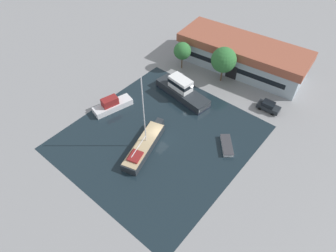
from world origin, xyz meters
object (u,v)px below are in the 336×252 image
at_px(quay_tree_near_building, 224,60).
at_px(quay_tree_by_water, 182,51).
at_px(parked_car, 268,106).
at_px(sailboat_moored, 144,145).
at_px(warehouse_building, 242,55).
at_px(cabin_boat, 112,105).
at_px(motor_cruiser, 182,90).
at_px(small_dinghy, 227,145).

xyz_separation_m(quay_tree_near_building, quay_tree_by_water, (-9.02, -1.67, -0.78)).
xyz_separation_m(quay_tree_by_water, parked_car, (20.71, -0.26, -3.37)).
relative_size(quay_tree_near_building, sailboat_moored, 0.53).
xyz_separation_m(quay_tree_near_building, parked_car, (11.69, -1.93, -4.16)).
xyz_separation_m(warehouse_building, cabin_boat, (-11.43, -27.11, -2.14)).
relative_size(quay_tree_by_water, parked_car, 1.43).
xyz_separation_m(motor_cruiser, small_dinghy, (13.98, -5.62, -1.03)).
bearing_deg(sailboat_moored, small_dinghy, 25.24).
distance_m(parked_car, motor_cruiser, 16.58).
xyz_separation_m(motor_cruiser, cabin_boat, (-7.55, -11.39, -0.44)).
distance_m(warehouse_building, small_dinghy, 23.77).
bearing_deg(cabin_boat, motor_cruiser, 71.34).
height_order(warehouse_building, small_dinghy, warehouse_building).
height_order(warehouse_building, quay_tree_near_building, quay_tree_near_building).
height_order(warehouse_building, cabin_boat, warehouse_building).
height_order(sailboat_moored, motor_cruiser, sailboat_moored).
height_order(quay_tree_by_water, motor_cruiser, quay_tree_by_water).
height_order(motor_cruiser, small_dinghy, motor_cruiser).
bearing_deg(quay_tree_near_building, parked_car, -9.39).
distance_m(small_dinghy, cabin_boat, 22.30).
distance_m(warehouse_building, quay_tree_near_building, 7.03).
distance_m(motor_cruiser, small_dinghy, 15.11).
relative_size(small_dinghy, cabin_boat, 0.58).
bearing_deg(quay_tree_near_building, sailboat_moored, -88.88).
height_order(quay_tree_near_building, cabin_boat, quay_tree_near_building).
bearing_deg(cabin_boat, quay_tree_by_water, 99.29).
relative_size(quay_tree_near_building, motor_cruiser, 0.61).
height_order(small_dinghy, cabin_boat, cabin_boat).
bearing_deg(warehouse_building, quay_tree_near_building, -100.69).
distance_m(warehouse_building, sailboat_moored, 30.46).
bearing_deg(quay_tree_by_water, small_dinghy, -33.30).
bearing_deg(small_dinghy, cabin_boat, 154.31).
distance_m(quay_tree_by_water, motor_cruiser, 9.73).
bearing_deg(sailboat_moored, quay_tree_by_water, 97.11).
xyz_separation_m(parked_car, sailboat_moored, (-11.23, -21.71, -0.10)).
distance_m(warehouse_building, quay_tree_by_water, 12.81).
height_order(quay_tree_near_building, small_dinghy, quay_tree_near_building).
bearing_deg(small_dinghy, warehouse_building, 74.63).
bearing_deg(warehouse_building, small_dinghy, -70.41).
xyz_separation_m(warehouse_building, motor_cruiser, (-3.88, -15.72, -1.70)).
xyz_separation_m(warehouse_building, parked_car, (11.11, -8.66, -2.19)).
height_order(warehouse_building, motor_cruiser, warehouse_building).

